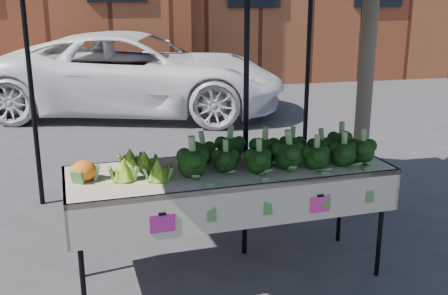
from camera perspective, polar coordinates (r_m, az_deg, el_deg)
ground at (r=4.32m, az=0.82°, el=-14.08°), size 90.00×90.00×0.00m
table at (r=4.23m, az=0.59°, el=-7.92°), size 2.45×0.97×0.90m
canopy at (r=4.34m, az=-2.45°, el=5.45°), size 3.16×3.16×2.74m
broccoli_heap at (r=4.14m, az=5.39°, el=0.01°), size 1.54×0.57×0.26m
romanesco_cluster at (r=3.98m, az=-8.87°, el=-1.26°), size 0.43×0.57×0.20m
cauliflower_pair at (r=3.90m, az=-14.43°, el=-2.11°), size 0.20×0.20×0.18m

